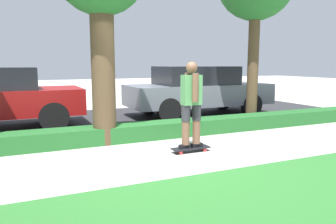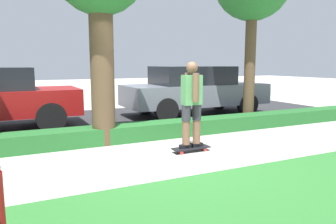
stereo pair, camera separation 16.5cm
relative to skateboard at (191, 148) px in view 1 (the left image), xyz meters
The scene contains 6 objects.
ground_plane 0.54m from the skateboard, 158.16° to the right, with size 60.00×60.00×0.00m, color #BCB7AD.
street_asphalt 4.03m from the skateboard, 97.11° to the left, with size 16.21×5.00×0.01m.
hedge_row 1.49m from the skateboard, 109.62° to the left, with size 16.21×0.60×0.35m.
skateboard is the anchor object (origin of this frame).
skater_person 0.88m from the skateboard, 153.43° to the right, with size 0.49×0.42×1.62m.
parked_car_middle 4.62m from the skateboard, 59.00° to the left, with size 4.72×1.89×1.58m.
Camera 1 is at (-2.38, -5.17, 1.68)m, focal length 35.00 mm.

